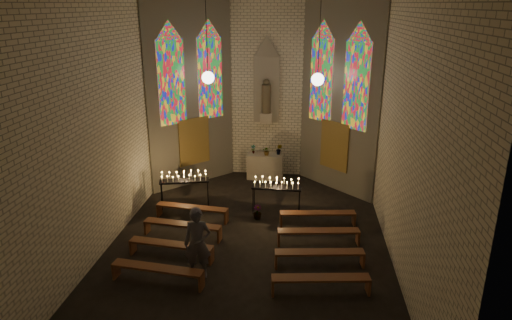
# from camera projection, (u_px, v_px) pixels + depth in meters

# --- Properties ---
(floor) EXTENTS (12.00, 12.00, 0.00)m
(floor) POSITION_uv_depth(u_px,v_px,m) (248.00, 246.00, 13.22)
(floor) COLOR black
(floor) RESTS_ON ground
(room) EXTENTS (8.22, 12.43, 7.00)m
(room) POSITION_uv_depth(u_px,v_px,m) (260.00, 97.00, 15.18)
(room) COLOR beige
(room) RESTS_ON ground
(altar) EXTENTS (1.40, 0.60, 1.00)m
(altar) POSITION_uv_depth(u_px,v_px,m) (265.00, 166.00, 18.19)
(altar) COLOR #BFB39C
(altar) RESTS_ON ground
(flower_vase_left) EXTENTS (0.20, 0.15, 0.35)m
(flower_vase_left) POSITION_uv_depth(u_px,v_px,m) (253.00, 149.00, 18.10)
(flower_vase_left) COLOR #4C723F
(flower_vase_left) RESTS_ON altar
(flower_vase_center) EXTENTS (0.32, 0.28, 0.36)m
(flower_vase_center) POSITION_uv_depth(u_px,v_px,m) (267.00, 151.00, 17.87)
(flower_vase_center) COLOR #4C723F
(flower_vase_center) RESTS_ON altar
(flower_vase_right) EXTENTS (0.27, 0.23, 0.43)m
(flower_vase_right) POSITION_uv_depth(u_px,v_px,m) (279.00, 149.00, 17.95)
(flower_vase_right) COLOR #4C723F
(flower_vase_right) RESTS_ON altar
(aisle_flower_pot) EXTENTS (0.33, 0.33, 0.47)m
(aisle_flower_pot) POSITION_uv_depth(u_px,v_px,m) (257.00, 212.00, 14.79)
(aisle_flower_pot) COLOR #4C723F
(aisle_flower_pot) RESTS_ON ground
(votive_stand_left) EXTENTS (1.71, 0.78, 1.22)m
(votive_stand_left) POSITION_uv_depth(u_px,v_px,m) (184.00, 178.00, 15.41)
(votive_stand_left) COLOR black
(votive_stand_left) RESTS_ON ground
(votive_stand_right) EXTENTS (1.63, 0.44, 1.19)m
(votive_stand_right) POSITION_uv_depth(u_px,v_px,m) (277.00, 185.00, 14.90)
(votive_stand_right) COLOR black
(votive_stand_right) RESTS_ON ground
(pew_left_0) EXTENTS (2.39, 0.62, 0.45)m
(pew_left_0) POSITION_uv_depth(u_px,v_px,m) (192.00, 209.00, 14.73)
(pew_left_0) COLOR brown
(pew_left_0) RESTS_ON ground
(pew_right_0) EXTENTS (2.39, 0.62, 0.45)m
(pew_right_0) POSITION_uv_depth(u_px,v_px,m) (318.00, 215.00, 14.32)
(pew_right_0) COLOR brown
(pew_right_0) RESTS_ON ground
(pew_left_1) EXTENTS (2.39, 0.62, 0.45)m
(pew_left_1) POSITION_uv_depth(u_px,v_px,m) (182.00, 226.00, 13.60)
(pew_left_1) COLOR brown
(pew_left_1) RESTS_ON ground
(pew_right_1) EXTENTS (2.39, 0.62, 0.45)m
(pew_right_1) POSITION_uv_depth(u_px,v_px,m) (319.00, 233.00, 13.19)
(pew_right_1) COLOR brown
(pew_right_1) RESTS_ON ground
(pew_left_2) EXTENTS (2.39, 0.62, 0.45)m
(pew_left_2) POSITION_uv_depth(u_px,v_px,m) (171.00, 246.00, 12.47)
(pew_left_2) COLOR brown
(pew_left_2) RESTS_ON ground
(pew_right_2) EXTENTS (2.39, 0.62, 0.45)m
(pew_right_2) POSITION_uv_depth(u_px,v_px,m) (320.00, 254.00, 12.06)
(pew_right_2) COLOR brown
(pew_right_2) RESTS_ON ground
(pew_left_3) EXTENTS (2.39, 0.62, 0.45)m
(pew_left_3) POSITION_uv_depth(u_px,v_px,m) (157.00, 270.00, 11.34)
(pew_left_3) COLOR brown
(pew_left_3) RESTS_ON ground
(pew_right_3) EXTENTS (2.39, 0.62, 0.45)m
(pew_right_3) POSITION_uv_depth(u_px,v_px,m) (321.00, 280.00, 10.93)
(pew_right_3) COLOR brown
(pew_right_3) RESTS_ON ground
(visitor) EXTENTS (0.73, 0.52, 1.89)m
(visitor) POSITION_uv_depth(u_px,v_px,m) (198.00, 243.00, 11.46)
(visitor) COLOR #54535E
(visitor) RESTS_ON ground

